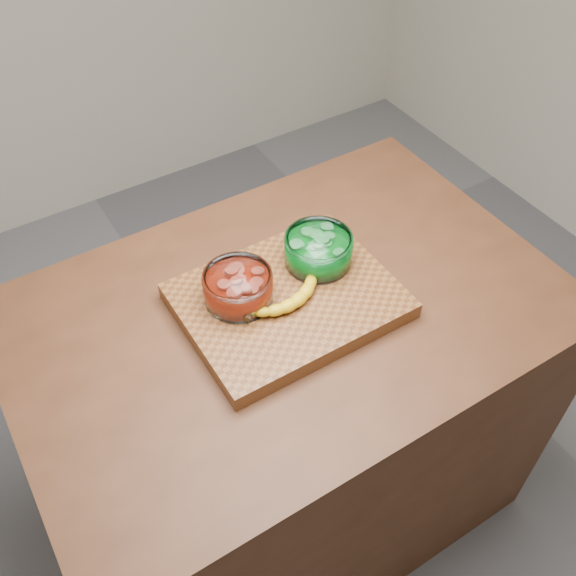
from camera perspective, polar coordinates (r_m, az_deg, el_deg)
ground at (r=2.15m, az=0.00°, el=-17.79°), size 3.50×3.50×0.00m
counter at (r=1.76m, az=0.00°, el=-11.47°), size 1.20×0.80×0.90m
cutting_board at (r=1.38m, az=0.00°, el=-1.14°), size 0.45×0.35×0.04m
bowl_red at (r=1.34m, az=-4.46°, el=0.06°), size 0.15×0.15×0.07m
bowl_green at (r=1.42m, az=2.71°, el=3.39°), size 0.15×0.15×0.07m
banana at (r=1.35m, az=-0.35°, el=-0.31°), size 0.23×0.13×0.03m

